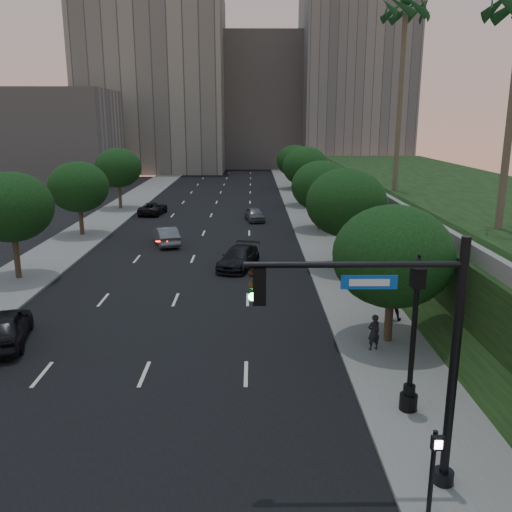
{
  "coord_description": "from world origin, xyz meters",
  "views": [
    {
      "loc": [
        4.25,
        -14.48,
        9.76
      ],
      "look_at": [
        4.43,
        9.74,
        3.6
      ],
      "focal_mm": 38.0,
      "sensor_mm": 36.0,
      "label": 1
    }
  ],
  "objects_px": {
    "sedan_near_right": "(239,258)",
    "sedan_near_left": "(4,327)",
    "sedan_mid_left": "(166,236)",
    "pedestrian_c": "(372,284)",
    "traffic_signal_mast": "(412,363)",
    "sedan_far_left": "(153,208)",
    "pedestrian_a": "(374,332)",
    "street_lamp": "(413,341)",
    "sedan_far_right": "(255,214)",
    "pedestrian_b": "(393,301)"
  },
  "relations": [
    {
      "from": "pedestrian_b",
      "to": "sedan_far_right",
      "type": "bearing_deg",
      "value": -63.32
    },
    {
      "from": "pedestrian_a",
      "to": "sedan_mid_left",
      "type": "bearing_deg",
      "value": -79.19
    },
    {
      "from": "pedestrian_a",
      "to": "pedestrian_c",
      "type": "height_order",
      "value": "pedestrian_c"
    },
    {
      "from": "sedan_near_left",
      "to": "pedestrian_c",
      "type": "relative_size",
      "value": 2.58
    },
    {
      "from": "traffic_signal_mast",
      "to": "sedan_far_left",
      "type": "distance_m",
      "value": 45.88
    },
    {
      "from": "sedan_far_right",
      "to": "traffic_signal_mast",
      "type": "bearing_deg",
      "value": -94.49
    },
    {
      "from": "sedan_mid_left",
      "to": "traffic_signal_mast",
      "type": "bearing_deg",
      "value": 92.18
    },
    {
      "from": "sedan_near_left",
      "to": "pedestrian_b",
      "type": "relative_size",
      "value": 2.56
    },
    {
      "from": "street_lamp",
      "to": "sedan_far_left",
      "type": "height_order",
      "value": "street_lamp"
    },
    {
      "from": "traffic_signal_mast",
      "to": "pedestrian_b",
      "type": "height_order",
      "value": "traffic_signal_mast"
    },
    {
      "from": "sedan_near_left",
      "to": "sedan_mid_left",
      "type": "distance_m",
      "value": 20.0
    },
    {
      "from": "sedan_mid_left",
      "to": "sedan_far_right",
      "type": "height_order",
      "value": "sedan_mid_left"
    },
    {
      "from": "sedan_near_left",
      "to": "sedan_far_left",
      "type": "distance_m",
      "value": 33.66
    },
    {
      "from": "sedan_far_right",
      "to": "sedan_near_right",
      "type": "bearing_deg",
      "value": -103.83
    },
    {
      "from": "sedan_near_left",
      "to": "sedan_mid_left",
      "type": "bearing_deg",
      "value": -115.88
    },
    {
      "from": "sedan_far_left",
      "to": "sedan_near_right",
      "type": "bearing_deg",
      "value": 120.85
    },
    {
      "from": "traffic_signal_mast",
      "to": "sedan_far_left",
      "type": "xyz_separation_m",
      "value": [
        -14.46,
        43.44,
        -3.02
      ]
    },
    {
      "from": "sedan_far_left",
      "to": "pedestrian_c",
      "type": "distance_m",
      "value": 32.84
    },
    {
      "from": "sedan_near_left",
      "to": "sedan_near_right",
      "type": "distance_m",
      "value": 16.16
    },
    {
      "from": "sedan_near_right",
      "to": "pedestrian_b",
      "type": "height_order",
      "value": "pedestrian_b"
    },
    {
      "from": "street_lamp",
      "to": "sedan_near_right",
      "type": "distance_m",
      "value": 19.69
    },
    {
      "from": "pedestrian_c",
      "to": "sedan_far_left",
      "type": "bearing_deg",
      "value": -60.68
    },
    {
      "from": "sedan_near_right",
      "to": "sedan_mid_left",
      "type": "bearing_deg",
      "value": 146.36
    },
    {
      "from": "traffic_signal_mast",
      "to": "pedestrian_b",
      "type": "relative_size",
      "value": 3.72
    },
    {
      "from": "pedestrian_b",
      "to": "pedestrian_c",
      "type": "height_order",
      "value": "pedestrian_b"
    },
    {
      "from": "sedan_near_left",
      "to": "pedestrian_a",
      "type": "height_order",
      "value": "pedestrian_a"
    },
    {
      "from": "sedan_near_left",
      "to": "pedestrian_c",
      "type": "bearing_deg",
      "value": -176.47
    },
    {
      "from": "sedan_mid_left",
      "to": "pedestrian_a",
      "type": "bearing_deg",
      "value": 102.02
    },
    {
      "from": "street_lamp",
      "to": "sedan_far_right",
      "type": "distance_m",
      "value": 36.29
    },
    {
      "from": "traffic_signal_mast",
      "to": "pedestrian_a",
      "type": "height_order",
      "value": "traffic_signal_mast"
    },
    {
      "from": "sedan_far_left",
      "to": "pedestrian_b",
      "type": "distance_m",
      "value": 35.56
    },
    {
      "from": "sedan_near_left",
      "to": "sedan_near_right",
      "type": "bearing_deg",
      "value": -142.49
    },
    {
      "from": "sedan_mid_left",
      "to": "sedan_near_right",
      "type": "relative_size",
      "value": 0.92
    },
    {
      "from": "traffic_signal_mast",
      "to": "sedan_far_right",
      "type": "bearing_deg",
      "value": 95.54
    },
    {
      "from": "traffic_signal_mast",
      "to": "sedan_far_right",
      "type": "height_order",
      "value": "traffic_signal_mast"
    },
    {
      "from": "sedan_near_right",
      "to": "sedan_near_left",
      "type": "bearing_deg",
      "value": -112.79
    },
    {
      "from": "sedan_mid_left",
      "to": "pedestrian_c",
      "type": "bearing_deg",
      "value": 115.24
    },
    {
      "from": "sedan_far_right",
      "to": "pedestrian_a",
      "type": "height_order",
      "value": "pedestrian_a"
    },
    {
      "from": "traffic_signal_mast",
      "to": "pedestrian_a",
      "type": "bearing_deg",
      "value": 82.92
    },
    {
      "from": "sedan_mid_left",
      "to": "pedestrian_a",
      "type": "distance_m",
      "value": 23.84
    },
    {
      "from": "street_lamp",
      "to": "pedestrian_c",
      "type": "distance_m",
      "value": 11.62
    },
    {
      "from": "sedan_near_left",
      "to": "pedestrian_b",
      "type": "xyz_separation_m",
      "value": [
        17.88,
        2.56,
        0.27
      ]
    },
    {
      "from": "pedestrian_c",
      "to": "street_lamp",
      "type": "bearing_deg",
      "value": 82.33
    },
    {
      "from": "sedan_mid_left",
      "to": "street_lamp",
      "type": "bearing_deg",
      "value": 97.19
    },
    {
      "from": "street_lamp",
      "to": "pedestrian_a",
      "type": "bearing_deg",
      "value": 91.4
    },
    {
      "from": "traffic_signal_mast",
      "to": "pedestrian_b",
      "type": "bearing_deg",
      "value": 77.23
    },
    {
      "from": "sedan_near_left",
      "to": "sedan_near_right",
      "type": "xyz_separation_m",
      "value": [
        10.09,
        12.62,
        -0.12
      ]
    },
    {
      "from": "street_lamp",
      "to": "pedestrian_b",
      "type": "relative_size",
      "value": 2.98
    },
    {
      "from": "sedan_mid_left",
      "to": "pedestrian_c",
      "type": "relative_size",
      "value": 2.39
    },
    {
      "from": "sedan_mid_left",
      "to": "pedestrian_c",
      "type": "xyz_separation_m",
      "value": [
        13.35,
        -14.07,
        0.35
      ]
    }
  ]
}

